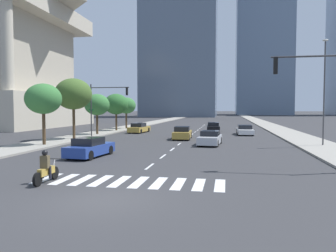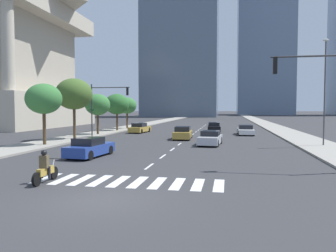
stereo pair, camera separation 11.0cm
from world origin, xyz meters
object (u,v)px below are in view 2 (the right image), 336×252
object	(u,v)px
street_tree_nearest	(44,99)
sedan_gold_1	(140,128)
motorcycle_lead	(45,170)
traffic_signal_near	(330,86)
traffic_signal_far	(106,100)
street_tree_fourth	(117,104)
sedan_black_3	(214,127)
street_lamp_east	(325,85)
sedan_gold_0	(183,133)
sedan_silver_2	(210,138)
sedan_white_5	(245,130)
street_tree_second	(74,94)
street_tree_fifth	(127,106)
street_tree_third	(98,105)
sedan_blue_4	(90,148)

from	to	relation	value
street_tree_nearest	sedan_gold_1	bearing A→B (deg)	76.89
motorcycle_lead	traffic_signal_near	distance (m)	14.74
traffic_signal_far	street_tree_fourth	size ratio (longest dim) A/B	1.12
sedan_black_3	traffic_signal_far	size ratio (longest dim) A/B	0.80
sedan_black_3	street_lamp_east	bearing A→B (deg)	26.85
sedan_gold_0	sedan_silver_2	xyz separation A→B (m)	(3.23, -5.33, -0.03)
sedan_white_5	traffic_signal_far	distance (m)	17.70
sedan_gold_1	traffic_signal_near	xyz separation A→B (m)	(17.10, -24.96, 3.87)
sedan_gold_0	sedan_white_5	size ratio (longest dim) A/B	0.98
sedan_gold_0	street_tree_second	xyz separation A→B (m)	(-11.07, -3.06, 4.18)
sedan_silver_2	street_tree_fifth	distance (m)	25.29
street_tree_third	street_tree_fourth	xyz separation A→B (m)	(-0.00, 7.21, 0.17)
sedan_gold_0	street_tree_third	world-z (taller)	street_tree_third
sedan_black_3	street_tree_third	size ratio (longest dim) A/B	0.96
traffic_signal_far	street_tree_second	bearing A→B (deg)	-120.09
sedan_white_5	street_lamp_east	world-z (taller)	street_lamp_east
street_tree_fourth	sedan_black_3	bearing A→B (deg)	9.01
street_tree_nearest	street_tree_second	distance (m)	5.79
sedan_gold_0	street_lamp_east	xyz separation A→B (m)	(12.93, -4.98, 4.67)
sedan_blue_4	traffic_signal_near	xyz separation A→B (m)	(14.53, -2.54, 3.86)
sedan_white_5	street_tree_second	xyz separation A→B (m)	(-18.05, -10.28, 4.24)
sedan_blue_4	sedan_white_5	size ratio (longest dim) A/B	0.92
motorcycle_lead	traffic_signal_near	world-z (taller)	traffic_signal_near
street_tree_nearest	street_tree_third	distance (m)	12.05
sedan_white_5	street_tree_nearest	world-z (taller)	street_tree_nearest
street_lamp_east	sedan_gold_1	bearing A→B (deg)	146.44
traffic_signal_far	street_tree_third	bearing A→B (deg)	127.75
sedan_gold_0	street_lamp_east	distance (m)	14.62
traffic_signal_far	street_tree_third	xyz separation A→B (m)	(-2.09, 2.69, -0.47)
sedan_gold_1	street_tree_second	world-z (taller)	street_tree_second
sedan_white_5	street_tree_second	bearing A→B (deg)	-61.90
motorcycle_lead	street_tree_second	bearing A→B (deg)	21.41
sedan_black_3	motorcycle_lead	bearing A→B (deg)	-12.88
street_lamp_east	street_tree_third	world-z (taller)	street_lamp_east
sedan_silver_2	street_tree_fourth	distance (m)	21.54
street_tree_fourth	sedan_blue_4	bearing A→B (deg)	-75.04
sedan_gold_0	sedan_blue_4	bearing A→B (deg)	159.90
sedan_white_5	sedan_gold_0	bearing A→B (deg)	-45.63
sedan_gold_1	sedan_silver_2	bearing A→B (deg)	-137.75
traffic_signal_near	traffic_signal_far	xyz separation A→B (m)	(-19.00, 17.19, -0.25)
sedan_silver_2	sedan_white_5	xyz separation A→B (m)	(3.75, 12.55, -0.04)
motorcycle_lead	sedan_gold_0	xyz separation A→B (m)	(3.20, 21.90, 0.05)
traffic_signal_near	street_tree_fourth	bearing A→B (deg)	-52.11
sedan_gold_0	street_tree_third	bearing A→B (deg)	71.36
street_tree_fifth	street_tree_fourth	bearing A→B (deg)	-90.00
street_tree_third	sedan_gold_1	bearing A→B (deg)	51.82
street_tree_second	motorcycle_lead	bearing A→B (deg)	-67.33
traffic_signal_near	street_tree_fifth	bearing A→B (deg)	-56.58
sedan_silver_2	street_tree_third	distance (m)	16.96
sedan_gold_0	sedan_blue_4	distance (m)	14.82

